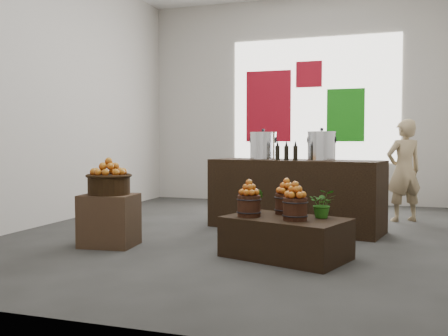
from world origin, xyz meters
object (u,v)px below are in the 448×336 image
(stock_pot_left, at_px, (263,146))
(stock_pot_center, at_px, (322,147))
(crate, at_px, (109,220))
(counter, at_px, (295,195))
(shopper, at_px, (404,170))
(wicker_basket, at_px, (109,185))
(display_table, at_px, (286,238))

(stock_pot_left, bearing_deg, stock_pot_center, -11.26)
(crate, relative_size, stock_pot_left, 1.65)
(counter, relative_size, shopper, 1.52)
(crate, relative_size, shopper, 0.39)
(stock_pot_center, bearing_deg, wicker_basket, -143.05)
(counter, bearing_deg, stock_pot_center, 0.00)
(display_table, height_order, shopper, shopper)
(wicker_basket, relative_size, stock_pot_left, 1.32)
(stock_pot_left, xyz_separation_m, shopper, (1.89, 1.11, -0.36))
(display_table, xyz_separation_m, counter, (-0.20, 1.68, 0.27))
(display_table, relative_size, stock_pot_left, 3.35)
(counter, distance_m, stock_pot_center, 0.75)
(wicker_basket, xyz_separation_m, shopper, (3.26, 2.92, 0.06))
(wicker_basket, relative_size, display_table, 0.39)
(stock_pot_left, bearing_deg, crate, -126.96)
(shopper, bearing_deg, stock_pot_center, 20.29)
(display_table, height_order, stock_pot_left, stock_pot_left)
(stock_pot_center, bearing_deg, crate, -143.05)
(stock_pot_center, bearing_deg, counter, 168.74)
(display_table, height_order, stock_pot_center, stock_pot_center)
(counter, height_order, shopper, shopper)
(wicker_basket, xyz_separation_m, stock_pot_left, (1.37, 1.81, 0.43))
(counter, distance_m, stock_pot_left, 0.81)
(display_table, xyz_separation_m, stock_pot_center, (0.16, 1.61, 0.92))
(crate, xyz_separation_m, display_table, (2.03, 0.04, -0.09))
(wicker_basket, height_order, stock_pot_left, stock_pot_left)
(counter, distance_m, shopper, 1.89)
(wicker_basket, distance_m, stock_pot_left, 2.31)
(wicker_basket, bearing_deg, display_table, 1.12)
(counter, height_order, stock_pot_center, stock_pot_center)
(crate, xyz_separation_m, wicker_basket, (0.00, 0.00, 0.40))
(counter, bearing_deg, stock_pot_left, 180.00)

